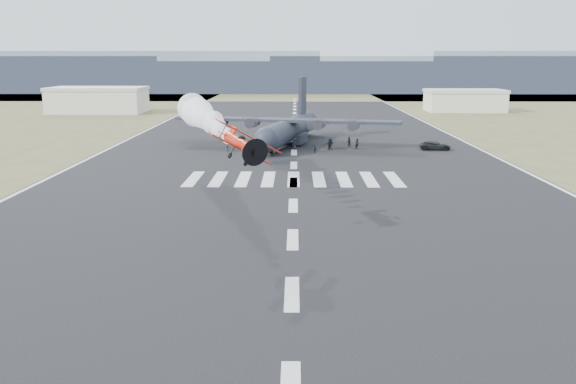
{
  "coord_description": "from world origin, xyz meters",
  "views": [
    {
      "loc": [
        0.17,
        -25.13,
        14.12
      ],
      "look_at": [
        -0.37,
        23.3,
        4.0
      ],
      "focal_mm": 40.0,
      "sensor_mm": 36.0,
      "label": 1
    }
  ],
  "objects_px": {
    "crew_h": "(357,144)",
    "crew_f": "(330,144)",
    "transport_aircraft": "(289,128)",
    "support_vehicle": "(435,146)",
    "crew_a": "(276,145)",
    "hangar_right": "(465,100)",
    "aerobatic_biplane": "(241,143)",
    "crew_e": "(294,144)",
    "crew_c": "(227,146)",
    "crew_d": "(329,144)",
    "crew_b": "(349,142)",
    "crew_g": "(314,147)",
    "hangar_left": "(98,100)"
  },
  "relations": [
    {
      "from": "crew_h",
      "to": "crew_f",
      "type": "bearing_deg",
      "value": 150.89
    },
    {
      "from": "transport_aircraft",
      "to": "support_vehicle",
      "type": "xyz_separation_m",
      "value": [
        23.09,
        -6.31,
        -2.12
      ]
    },
    {
      "from": "crew_a",
      "to": "hangar_right",
      "type": "bearing_deg",
      "value": -52.11
    },
    {
      "from": "aerobatic_biplane",
      "to": "crew_e",
      "type": "relative_size",
      "value": 3.09
    },
    {
      "from": "crew_h",
      "to": "transport_aircraft",
      "type": "bearing_deg",
      "value": 113.36
    },
    {
      "from": "hangar_right",
      "to": "crew_h",
      "type": "bearing_deg",
      "value": -115.93
    },
    {
      "from": "crew_h",
      "to": "crew_c",
      "type": "bearing_deg",
      "value": 145.93
    },
    {
      "from": "crew_c",
      "to": "crew_d",
      "type": "xyz_separation_m",
      "value": [
        15.95,
        2.05,
        0.07
      ]
    },
    {
      "from": "hangar_right",
      "to": "crew_h",
      "type": "relative_size",
      "value": 12.54
    },
    {
      "from": "transport_aircraft",
      "to": "crew_a",
      "type": "bearing_deg",
      "value": -91.64
    },
    {
      "from": "crew_b",
      "to": "crew_g",
      "type": "xyz_separation_m",
      "value": [
        -5.73,
        -5.99,
        0.07
      ]
    },
    {
      "from": "hangar_left",
      "to": "crew_g",
      "type": "distance_m",
      "value": 91.36
    },
    {
      "from": "hangar_right",
      "to": "support_vehicle",
      "type": "height_order",
      "value": "hangar_right"
    },
    {
      "from": "aerobatic_biplane",
      "to": "support_vehicle",
      "type": "height_order",
      "value": "aerobatic_biplane"
    },
    {
      "from": "hangar_right",
      "to": "crew_g",
      "type": "relative_size",
      "value": 11.37
    },
    {
      "from": "hangar_left",
      "to": "crew_a",
      "type": "xyz_separation_m",
      "value": [
        49.21,
        -70.68,
        -2.62
      ]
    },
    {
      "from": "crew_a",
      "to": "crew_c",
      "type": "xyz_separation_m",
      "value": [
        -7.62,
        -0.52,
        -0.01
      ]
    },
    {
      "from": "hangar_right",
      "to": "crew_d",
      "type": "bearing_deg",
      "value": -118.62
    },
    {
      "from": "aerobatic_biplane",
      "to": "hangar_right",
      "type": "bearing_deg",
      "value": 52.85
    },
    {
      "from": "aerobatic_biplane",
      "to": "crew_a",
      "type": "xyz_separation_m",
      "value": [
        1.26,
        49.65,
        -6.8
      ]
    },
    {
      "from": "crew_b",
      "to": "crew_c",
      "type": "xyz_separation_m",
      "value": [
        -19.26,
        -4.37,
        -0.05
      ]
    },
    {
      "from": "hangar_right",
      "to": "crew_h",
      "type": "xyz_separation_m",
      "value": [
        -35.93,
        -73.88,
        -2.19
      ]
    },
    {
      "from": "crew_c",
      "to": "hangar_right",
      "type": "bearing_deg",
      "value": 145.57
    },
    {
      "from": "transport_aircraft",
      "to": "crew_h",
      "type": "distance_m",
      "value": 12.36
    },
    {
      "from": "hangar_right",
      "to": "transport_aircraft",
      "type": "height_order",
      "value": "transport_aircraft"
    },
    {
      "from": "crew_g",
      "to": "crew_h",
      "type": "distance_m",
      "value": 7.99
    },
    {
      "from": "hangar_right",
      "to": "aerobatic_biplane",
      "type": "height_order",
      "value": "aerobatic_biplane"
    },
    {
      "from": "crew_c",
      "to": "crew_e",
      "type": "bearing_deg",
      "value": 100.71
    },
    {
      "from": "crew_b",
      "to": "crew_e",
      "type": "distance_m",
      "value": 9.23
    },
    {
      "from": "crew_d",
      "to": "crew_e",
      "type": "height_order",
      "value": "crew_e"
    },
    {
      "from": "crew_g",
      "to": "hangar_left",
      "type": "bearing_deg",
      "value": -127.56
    },
    {
      "from": "hangar_left",
      "to": "transport_aircraft",
      "type": "distance_m",
      "value": 81.53
    },
    {
      "from": "crew_b",
      "to": "support_vehicle",
      "type": "bearing_deg",
      "value": 152.65
    },
    {
      "from": "aerobatic_biplane",
      "to": "crew_f",
      "type": "height_order",
      "value": "aerobatic_biplane"
    },
    {
      "from": "crew_a",
      "to": "crew_g",
      "type": "bearing_deg",
      "value": -129.18
    },
    {
      "from": "hangar_left",
      "to": "crew_f",
      "type": "xyz_separation_m",
      "value": [
        57.67,
        -69.77,
        -2.49
      ]
    },
    {
      "from": "transport_aircraft",
      "to": "crew_d",
      "type": "xyz_separation_m",
      "value": [
        6.43,
        -5.63,
        -1.94
      ]
    },
    {
      "from": "hangar_right",
      "to": "crew_c",
      "type": "height_order",
      "value": "hangar_right"
    },
    {
      "from": "crew_d",
      "to": "crew_e",
      "type": "bearing_deg",
      "value": -128.59
    },
    {
      "from": "crew_g",
      "to": "transport_aircraft",
      "type": "bearing_deg",
      "value": -141.39
    },
    {
      "from": "transport_aircraft",
      "to": "crew_g",
      "type": "relative_size",
      "value": 20.68
    },
    {
      "from": "support_vehicle",
      "to": "crew_d",
      "type": "bearing_deg",
      "value": 93.62
    },
    {
      "from": "hangar_left",
      "to": "transport_aircraft",
      "type": "xyz_separation_m",
      "value": [
        51.12,
        -63.51,
        -0.61
      ]
    },
    {
      "from": "transport_aircraft",
      "to": "crew_f",
      "type": "relative_size",
      "value": 20.25
    },
    {
      "from": "crew_g",
      "to": "crew_h",
      "type": "height_order",
      "value": "crew_g"
    },
    {
      "from": "crew_d",
      "to": "crew_g",
      "type": "relative_size",
      "value": 0.95
    },
    {
      "from": "transport_aircraft",
      "to": "crew_f",
      "type": "distance_m",
      "value": 9.26
    },
    {
      "from": "crew_b",
      "to": "hangar_right",
      "type": "bearing_deg",
      "value": -132.09
    },
    {
      "from": "hangar_left",
      "to": "crew_e",
      "type": "distance_m",
      "value": 86.96
    },
    {
      "from": "crew_e",
      "to": "crew_h",
      "type": "distance_m",
      "value": 10.04
    }
  ]
}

